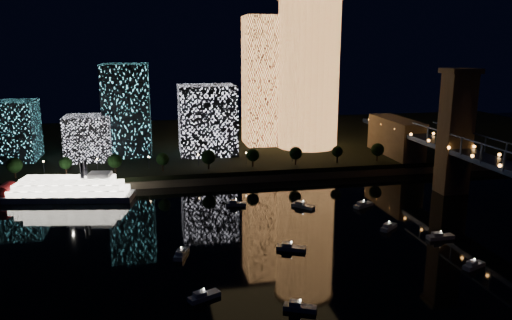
# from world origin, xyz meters

# --- Properties ---
(ground) EXTENTS (520.00, 520.00, 0.00)m
(ground) POSITION_xyz_m (0.00, 0.00, 0.00)
(ground) COLOR black
(ground) RESTS_ON ground
(far_bank) EXTENTS (420.00, 160.00, 5.00)m
(far_bank) POSITION_xyz_m (0.00, 160.00, 2.50)
(far_bank) COLOR black
(far_bank) RESTS_ON ground
(seawall) EXTENTS (420.00, 6.00, 3.00)m
(seawall) POSITION_xyz_m (0.00, 82.00, 1.50)
(seawall) COLOR #6B5E4C
(seawall) RESTS_ON ground
(tower_cylindrical) EXTENTS (34.00, 34.00, 77.87)m
(tower_cylindrical) POSITION_xyz_m (27.46, 127.95, 44.06)
(tower_cylindrical) COLOR #F3984E
(tower_cylindrical) RESTS_ON far_bank
(tower_rectangular) EXTENTS (21.64, 21.64, 68.85)m
(tower_rectangular) POSITION_xyz_m (6.47, 140.47, 39.42)
(tower_rectangular) COLOR #F3984E
(tower_rectangular) RESTS_ON far_bank
(midrise_blocks) EXTENTS (115.38, 35.67, 44.77)m
(midrise_blocks) POSITION_xyz_m (-64.93, 124.83, 22.96)
(midrise_blocks) COLOR white
(midrise_blocks) RESTS_ON far_bank
(riverboat) EXTENTS (53.30, 19.35, 15.75)m
(riverboat) POSITION_xyz_m (-88.35, 69.77, 4.04)
(riverboat) COLOR silver
(riverboat) RESTS_ON ground
(motorboats) EXTENTS (86.51, 81.76, 2.78)m
(motorboats) POSITION_xyz_m (-4.10, 11.35, 0.81)
(motorboats) COLOR silver
(motorboats) RESTS_ON ground
(esplanade_trees) EXTENTS (166.29, 6.45, 8.73)m
(esplanade_trees) POSITION_xyz_m (-32.29, 88.00, 10.47)
(esplanade_trees) COLOR black
(esplanade_trees) RESTS_ON far_bank
(street_lamps) EXTENTS (132.70, 0.70, 5.65)m
(street_lamps) POSITION_xyz_m (-34.00, 94.00, 9.02)
(street_lamps) COLOR black
(street_lamps) RESTS_ON far_bank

